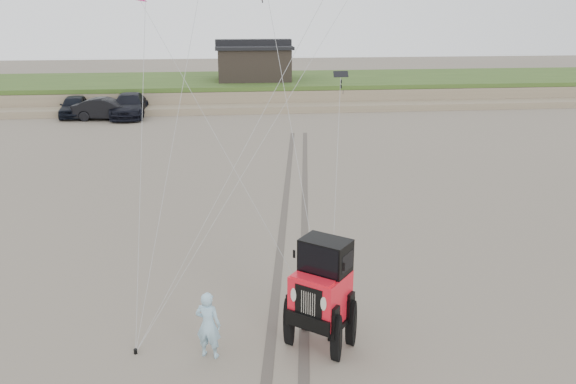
% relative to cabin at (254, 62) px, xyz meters
% --- Properties ---
extents(ground, '(160.00, 160.00, 0.00)m').
position_rel_cabin_xyz_m(ground, '(-2.00, -37.00, -3.24)').
color(ground, '#6B6054').
rests_on(ground, ground).
extents(dune_ridge, '(160.00, 14.25, 1.73)m').
position_rel_cabin_xyz_m(dune_ridge, '(-2.00, 0.50, -2.42)').
color(dune_ridge, '#7A6B54').
rests_on(dune_ridge, ground).
extents(cabin, '(6.40, 5.40, 3.35)m').
position_rel_cabin_xyz_m(cabin, '(0.00, 0.00, 0.00)').
color(cabin, black).
rests_on(cabin, dune_ridge).
extents(truck_a, '(2.17, 4.61, 1.52)m').
position_rel_cabin_xyz_m(truck_a, '(-13.47, -6.63, -2.48)').
color(truck_a, black).
rests_on(truck_a, ground).
extents(truck_b, '(4.79, 2.11, 1.53)m').
position_rel_cabin_xyz_m(truck_b, '(-10.88, -8.17, -2.47)').
color(truck_b, black).
rests_on(truck_b, ground).
extents(truck_c, '(2.42, 5.71, 1.64)m').
position_rel_cabin_xyz_m(truck_c, '(-9.46, -7.16, -2.42)').
color(truck_c, black).
rests_on(truck_c, ground).
extents(jeep, '(5.37, 5.89, 2.09)m').
position_rel_cabin_xyz_m(jeep, '(-0.45, -37.67, -2.19)').
color(jeep, red).
rests_on(jeep, ground).
extents(man, '(0.68, 0.56, 1.61)m').
position_rel_cabin_xyz_m(man, '(-3.00, -37.83, -2.43)').
color(man, '#90CCDE').
rests_on(man, ground).
extents(stake_main, '(0.08, 0.08, 0.12)m').
position_rel_cabin_xyz_m(stake_main, '(-4.69, -37.56, -3.18)').
color(stake_main, black).
rests_on(stake_main, ground).
extents(stake_aux, '(0.08, 0.08, 0.12)m').
position_rel_cabin_xyz_m(stake_aux, '(-0.19, -37.51, -3.18)').
color(stake_aux, black).
rests_on(stake_aux, ground).
extents(tire_tracks, '(5.22, 29.74, 0.01)m').
position_rel_cabin_xyz_m(tire_tracks, '(0.00, -29.00, -3.23)').
color(tire_tracks, '#4C443D').
rests_on(tire_tracks, ground).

